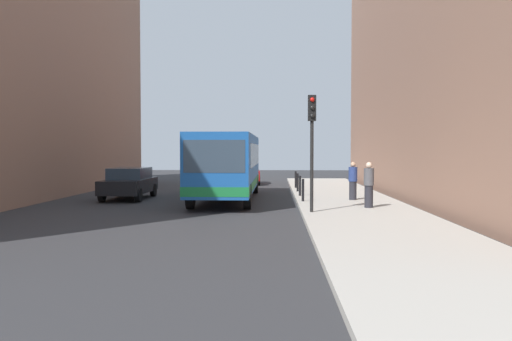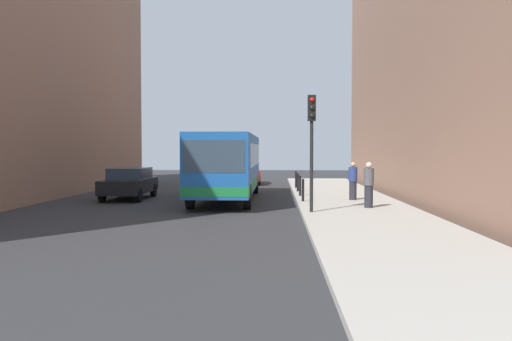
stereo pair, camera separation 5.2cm
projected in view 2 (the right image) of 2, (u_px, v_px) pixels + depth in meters
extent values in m
plane|color=#2D2D30|center=(218.00, 209.00, 21.41)|extent=(80.00, 80.00, 0.00)
cube|color=#ADA89E|center=(355.00, 208.00, 21.21)|extent=(4.40, 40.00, 0.15)
cube|color=#936B56|center=(478.00, 37.00, 24.69)|extent=(7.00, 32.00, 14.95)
cube|color=#19519E|center=(228.00, 162.00, 25.17)|extent=(2.53, 11.01, 2.50)
cube|color=#197238|center=(228.00, 183.00, 25.21)|extent=(2.55, 11.03, 0.36)
cube|color=#2D3D4C|center=(214.00, 156.00, 19.68)|extent=(2.26, 0.07, 1.20)
cube|color=#2D3D4C|center=(229.00, 155.00, 25.65)|extent=(2.55, 9.41, 1.00)
cylinder|color=black|center=(248.00, 197.00, 21.28)|extent=(0.28, 1.00, 1.00)
cylinder|color=black|center=(190.00, 196.00, 21.37)|extent=(0.28, 1.00, 1.00)
cylinder|color=black|center=(256.00, 184.00, 29.07)|extent=(0.28, 1.00, 1.00)
cylinder|color=black|center=(214.00, 184.00, 29.16)|extent=(0.28, 1.00, 1.00)
cube|color=black|center=(129.00, 186.00, 25.67)|extent=(1.80, 4.40, 0.64)
cube|color=#2D3D4C|center=(130.00, 173.00, 25.79)|extent=(1.60, 2.47, 0.52)
cylinder|color=black|center=(139.00, 195.00, 24.15)|extent=(0.22, 0.64, 0.64)
cylinder|color=black|center=(102.00, 195.00, 24.21)|extent=(0.22, 0.64, 0.64)
cylinder|color=black|center=(154.00, 190.00, 27.15)|extent=(0.22, 0.64, 0.64)
cylinder|color=black|center=(121.00, 190.00, 27.21)|extent=(0.22, 0.64, 0.64)
cube|color=maroon|center=(246.00, 175.00, 36.78)|extent=(2.01, 4.48, 0.64)
cube|color=#2D3D4C|center=(246.00, 166.00, 36.91)|extent=(1.72, 2.54, 0.52)
cylinder|color=black|center=(259.00, 181.00, 35.31)|extent=(0.25, 0.65, 0.64)
cylinder|color=black|center=(234.00, 181.00, 35.29)|extent=(0.25, 0.65, 0.64)
cylinder|color=black|center=(258.00, 178.00, 38.30)|extent=(0.25, 0.65, 0.64)
cylinder|color=black|center=(235.00, 178.00, 38.28)|extent=(0.25, 0.65, 0.64)
cylinder|color=black|center=(312.00, 167.00, 19.04)|extent=(0.12, 0.12, 3.20)
cube|color=black|center=(312.00, 108.00, 18.96)|extent=(0.28, 0.24, 0.90)
sphere|color=red|center=(312.00, 100.00, 18.82)|extent=(0.16, 0.16, 0.16)
sphere|color=black|center=(312.00, 108.00, 18.83)|extent=(0.16, 0.16, 0.16)
sphere|color=black|center=(312.00, 116.00, 18.84)|extent=(0.16, 0.16, 0.16)
cylinder|color=black|center=(303.00, 190.00, 23.03)|extent=(0.11, 0.11, 0.95)
cylinder|color=black|center=(300.00, 186.00, 25.72)|extent=(0.11, 0.11, 0.95)
cylinder|color=black|center=(298.00, 182.00, 28.41)|extent=(0.11, 0.11, 0.95)
cylinder|color=black|center=(296.00, 179.00, 31.11)|extent=(0.11, 0.11, 0.95)
cylinder|color=#26262D|center=(369.00, 196.00, 20.49)|extent=(0.32, 0.32, 0.84)
cylinder|color=#4C4C51|center=(369.00, 177.00, 20.46)|extent=(0.38, 0.38, 0.65)
sphere|color=beige|center=(369.00, 165.00, 20.45)|extent=(0.23, 0.23, 0.23)
cylinder|color=#26262D|center=(353.00, 191.00, 23.68)|extent=(0.32, 0.32, 0.81)
cylinder|color=navy|center=(353.00, 174.00, 23.65)|extent=(0.38, 0.38, 0.62)
sphere|color=tan|center=(353.00, 165.00, 23.63)|extent=(0.22, 0.22, 0.22)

